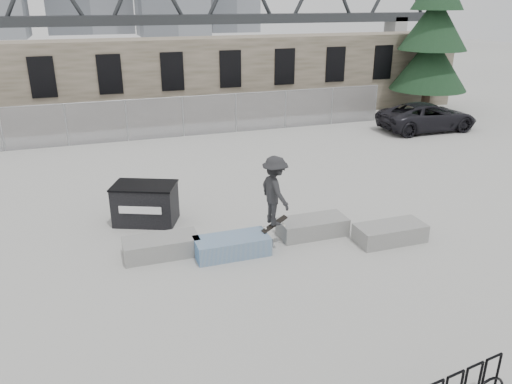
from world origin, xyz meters
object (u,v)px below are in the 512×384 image
at_px(suv, 427,117).
at_px(planter_center_right, 313,226).
at_px(planter_far_left, 161,246).
at_px(dumpster, 145,203).
at_px(planter_center_left, 232,245).
at_px(planter_offset, 390,232).
at_px(skateboarder, 275,191).
at_px(spruce_tree, 434,30).

bearing_deg(suv, planter_center_right, 131.49).
height_order(planter_far_left, dumpster, dumpster).
height_order(dumpster, suv, suv).
relative_size(planter_center_left, planter_offset, 1.00).
relative_size(suv, skateboarder, 2.44).
bearing_deg(planter_center_right, planter_center_left, -170.84).
distance_m(planter_offset, suv, 13.95).
distance_m(planter_center_left, planter_offset, 4.56).
xyz_separation_m(planter_offset, suv, (9.03, 10.62, 0.45)).
distance_m(planter_far_left, planter_center_right, 4.41).
distance_m(spruce_tree, skateboarder, 20.50).
bearing_deg(spruce_tree, planter_offset, -129.05).
xyz_separation_m(planter_offset, skateboarder, (-3.26, 0.75, 1.40)).
bearing_deg(dumpster, planter_center_right, -5.63).
height_order(suv, skateboarder, skateboarder).
bearing_deg(planter_center_left, dumpster, 123.99).
xyz_separation_m(planter_offset, dumpster, (-6.44, 3.55, 0.35)).
bearing_deg(planter_far_left, planter_offset, -11.21).
bearing_deg(suv, dumpster, 115.04).
distance_m(planter_far_left, planter_center_left, 1.91).
bearing_deg(planter_center_left, planter_offset, -8.59).
distance_m(planter_offset, dumpster, 7.37).
bearing_deg(spruce_tree, planter_far_left, -143.88).
xyz_separation_m(spruce_tree, skateboarder, (-14.95, -13.67, -3.14)).
bearing_deg(suv, planter_far_left, 121.86).
relative_size(planter_center_left, suv, 0.38).
bearing_deg(planter_center_right, spruce_tree, 44.35).
xyz_separation_m(planter_center_right, planter_offset, (1.92, -1.10, 0.00)).
bearing_deg(skateboarder, planter_far_left, 72.45).
bearing_deg(planter_center_left, planter_far_left, 162.54).
distance_m(planter_center_left, suv, 16.80).
xyz_separation_m(planter_center_left, spruce_tree, (16.20, 13.73, 4.54)).
height_order(planter_center_left, skateboarder, skateboarder).
height_order(planter_far_left, suv, suv).
bearing_deg(planter_center_left, planter_center_right, 9.16).
bearing_deg(planter_center_right, planter_far_left, 177.96).
height_order(planter_center_left, dumpster, dumpster).
bearing_deg(planter_center_right, suv, 40.97).
relative_size(spruce_tree, suv, 2.20).
relative_size(planter_far_left, planter_center_left, 1.00).
height_order(planter_center_left, suv, suv).
relative_size(planter_center_right, spruce_tree, 0.17).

